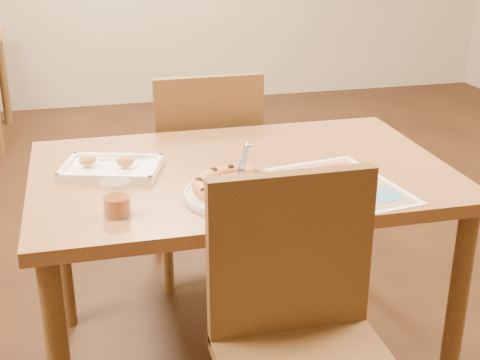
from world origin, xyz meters
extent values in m
plane|color=#331E0E|center=(0.00, 0.00, 0.00)|extent=(7.00, 7.00, 0.00)
cube|color=olive|center=(0.00, 0.00, 0.70)|extent=(1.30, 0.85, 0.04)
cylinder|color=brown|center=(-0.59, 0.36, 0.34)|extent=(0.06, 0.06, 0.68)
cylinder|color=brown|center=(0.59, -0.36, 0.34)|extent=(0.06, 0.06, 0.68)
cylinder|color=brown|center=(0.59, 0.36, 0.34)|extent=(0.06, 0.06, 0.68)
cube|color=brown|center=(0.00, -0.51, 0.68)|extent=(0.42, 0.04, 0.45)
cube|color=brown|center=(0.00, 0.70, 0.45)|extent=(0.42, 0.42, 0.04)
cube|color=brown|center=(0.00, 0.51, 0.68)|extent=(0.42, 0.04, 0.45)
cylinder|color=brown|center=(-1.01, 3.17, 0.34)|extent=(0.06, 0.06, 0.68)
cylinder|color=white|center=(-0.06, -0.21, 0.73)|extent=(0.38, 0.38, 0.02)
cylinder|color=#DD984B|center=(-0.06, -0.21, 0.74)|extent=(0.25, 0.25, 0.01)
cylinder|color=#F8D186|center=(-0.06, -0.21, 0.75)|extent=(0.21, 0.21, 0.01)
torus|color=#DD984B|center=(-0.06, -0.21, 0.75)|extent=(0.26, 0.26, 0.04)
cylinder|color=silver|center=(-0.05, -0.20, 0.79)|extent=(0.03, 0.07, 0.07)
cube|color=silver|center=(-0.03, -0.15, 0.81)|extent=(0.06, 0.11, 0.06)
cube|color=white|center=(-0.40, 0.06, 0.73)|extent=(0.34, 0.28, 0.02)
cube|color=silver|center=(-0.40, 0.06, 0.74)|extent=(0.15, 0.02, 0.00)
ellipsoid|color=#C87E47|center=(-0.47, 0.08, 0.76)|extent=(0.05, 0.04, 0.03)
ellipsoid|color=#C87E47|center=(-0.36, 0.05, 0.76)|extent=(0.05, 0.04, 0.03)
cylinder|color=maroon|center=(-0.40, -0.26, 0.75)|extent=(0.07, 0.07, 0.05)
cylinder|color=white|center=(-0.40, -0.26, 0.77)|extent=(0.08, 0.08, 0.10)
cube|color=silver|center=(0.25, -0.21, 0.72)|extent=(0.36, 0.47, 0.00)
camera|label=1|loc=(-0.47, -1.90, 1.47)|focal=50.00mm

